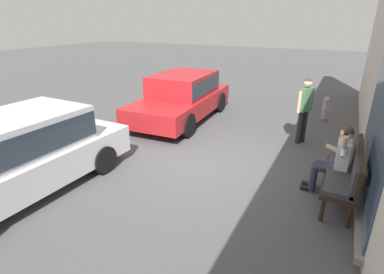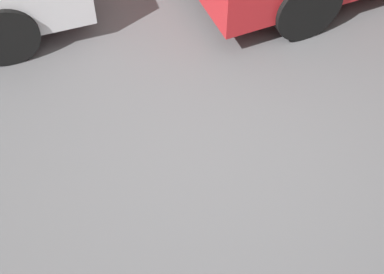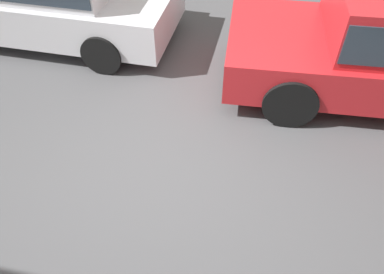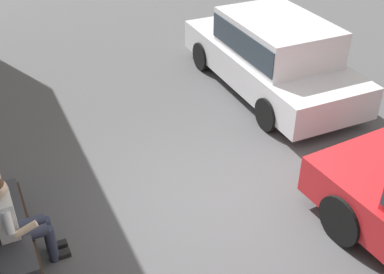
# 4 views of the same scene
# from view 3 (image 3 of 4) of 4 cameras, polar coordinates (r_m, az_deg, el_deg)

# --- Properties ---
(ground_plane) EXTENTS (60.00, 60.00, 0.00)m
(ground_plane) POSITION_cam_3_polar(r_m,az_deg,el_deg) (4.28, -3.62, -5.34)
(ground_plane) COLOR #4C4C4F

